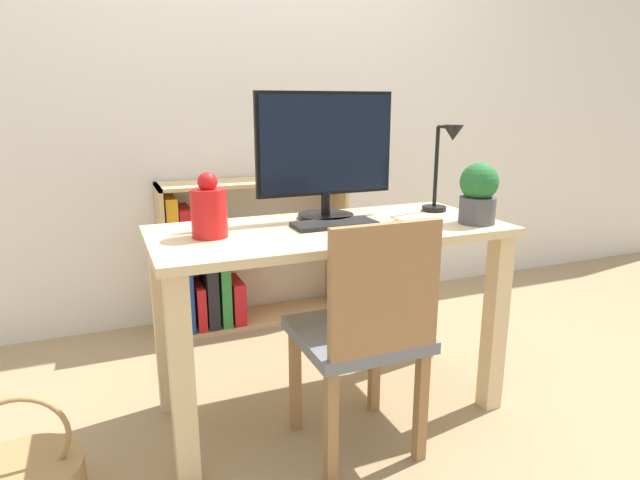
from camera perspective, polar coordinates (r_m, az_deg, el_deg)
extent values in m
plane|color=#997F5B|center=(2.22, 1.03, -17.33)|extent=(10.00, 10.00, 0.00)
cube|color=silver|center=(2.98, -8.06, 16.80)|extent=(8.00, 0.05, 2.60)
cube|color=#D8BC8C|center=(1.94, 1.13, 0.99)|extent=(1.28, 0.58, 0.03)
cube|color=#D8BC8C|center=(1.71, -14.48, -14.53)|extent=(0.07, 0.07, 0.70)
cube|color=#D8BC8C|center=(2.17, 18.15, -8.45)|extent=(0.07, 0.07, 0.70)
cube|color=#D8BC8C|center=(2.13, -16.33, -8.72)|extent=(0.07, 0.07, 0.70)
cube|color=#D8BC8C|center=(2.52, 11.31, -4.84)|extent=(0.07, 0.07, 0.70)
cylinder|color=black|center=(2.08, 0.61, 2.57)|extent=(0.22, 0.22, 0.02)
cylinder|color=black|center=(2.07, 0.61, 3.98)|extent=(0.04, 0.04, 0.09)
cube|color=black|center=(2.05, 0.56, 10.22)|extent=(0.55, 0.02, 0.39)
cube|color=black|center=(2.05, 0.63, 10.21)|extent=(0.52, 0.03, 0.36)
cube|color=black|center=(1.95, 1.56, 1.73)|extent=(0.31, 0.13, 0.02)
cylinder|color=red|center=(1.81, -11.75, 2.81)|extent=(0.12, 0.12, 0.16)
sphere|color=red|center=(1.79, -11.92, 6.10)|extent=(0.07, 0.07, 0.07)
cylinder|color=black|center=(2.28, 12.06, 3.31)|extent=(0.10, 0.10, 0.02)
cylinder|color=black|center=(2.25, 12.29, 7.62)|extent=(0.02, 0.02, 0.32)
cylinder|color=black|center=(2.20, 13.26, 11.65)|extent=(0.01, 0.10, 0.01)
cone|color=black|center=(2.16, 14.01, 11.04)|extent=(0.08, 0.08, 0.06)
cylinder|color=#4C4C51|center=(2.07, 16.41, 3.06)|extent=(0.13, 0.13, 0.10)
sphere|color=#23662D|center=(2.05, 16.62, 5.96)|extent=(0.14, 0.14, 0.14)
cube|color=slate|center=(1.83, 3.88, -9.98)|extent=(0.40, 0.40, 0.04)
cube|color=olive|center=(1.59, 6.97, -5.25)|extent=(0.36, 0.03, 0.40)
cube|color=olive|center=(1.74, 1.19, -19.42)|extent=(0.04, 0.04, 0.40)
cube|color=olive|center=(1.88, 10.70, -17.00)|extent=(0.04, 0.04, 0.40)
cube|color=olive|center=(2.00, -2.66, -14.63)|extent=(0.04, 0.04, 0.40)
cube|color=olive|center=(2.12, 5.83, -12.95)|extent=(0.04, 0.04, 0.40)
cube|color=tan|center=(2.82, -16.37, -2.23)|extent=(0.02, 0.28, 0.78)
cube|color=tan|center=(3.07, 1.75, -0.34)|extent=(0.02, 0.28, 0.78)
cube|color=tan|center=(3.03, -6.71, -8.19)|extent=(0.98, 0.28, 0.02)
cube|color=tan|center=(2.83, -7.16, 6.16)|extent=(0.98, 0.28, 0.02)
cube|color=tan|center=(2.91, -6.93, -1.26)|extent=(0.94, 0.28, 0.02)
cube|color=#2D7F38|center=(2.91, -15.09, -6.90)|extent=(0.06, 0.24, 0.24)
cube|color=navy|center=(2.90, -13.95, -5.93)|extent=(0.04, 0.24, 0.33)
cube|color=red|center=(2.92, -12.82, -6.70)|extent=(0.05, 0.24, 0.23)
cube|color=black|center=(2.92, -11.70, -5.60)|extent=(0.06, 0.24, 0.34)
cube|color=#2D7F38|center=(2.93, -10.36, -5.64)|extent=(0.05, 0.24, 0.32)
cube|color=red|center=(2.96, -9.00, -6.28)|extent=(0.06, 0.24, 0.23)
cube|color=orange|center=(2.79, -15.66, 1.24)|extent=(0.06, 0.24, 0.32)
cube|color=red|center=(2.80, -14.26, 0.78)|extent=(0.07, 0.24, 0.26)
cube|color=#2D7F38|center=(2.82, -12.85, 0.48)|extent=(0.06, 0.24, 0.22)
torus|color=#997547|center=(1.85, -29.61, -18.25)|extent=(0.29, 0.02, 0.29)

